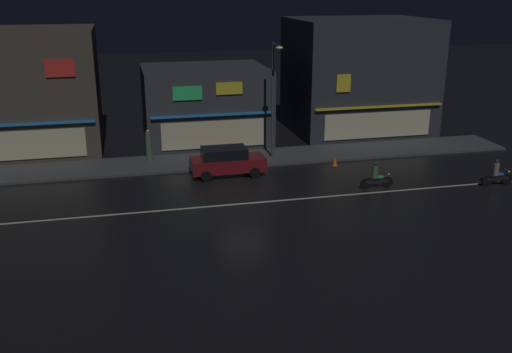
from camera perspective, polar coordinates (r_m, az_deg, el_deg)
The scene contains 12 objects.
ground_plane at distance 29.55m, azimuth -1.20°, elevation -2.70°, with size 140.00×140.00×0.00m, color black.
lane_divider_stripe at distance 29.55m, azimuth -1.20°, elevation -2.69°, with size 36.82×0.16×0.01m, color beige.
sidewalk_far at distance 36.65m, azimuth -3.72°, elevation 1.62°, with size 38.76×3.65×0.14m, color #424447.
storefront_left_block at distance 41.10m, azimuth -21.55°, elevation 7.83°, with size 8.93×7.49×7.98m.
storefront_center_block at distance 44.45m, azimuth 10.02°, elevation 9.75°, with size 9.85×8.07×8.30m.
storefront_right_block at distance 41.05m, azimuth -5.03°, elevation 7.07°, with size 8.47×6.96×5.22m.
streetlamp_mid at distance 35.89m, azimuth 1.76°, elevation 8.35°, with size 0.44×1.64×7.17m.
pedestrian_on_sidewalk at distance 36.61m, azimuth -10.52°, elevation 2.95°, with size 0.37×0.37×2.00m.
parked_car_near_kerb at distance 33.72m, azimuth -2.89°, elevation 1.55°, with size 4.30×1.98×1.67m.
motorcycle_lead at distance 32.24m, azimuth 11.75°, elevation -0.07°, with size 1.90×0.60×1.52m.
motorcycle_following at distance 34.68m, azimuth 22.64°, elevation 0.18°, with size 1.90×0.60×1.52m.
traffic_cone at distance 35.94m, azimuth 7.78°, elevation 1.48°, with size 0.36×0.36×0.55m, color orange.
Camera 1 is at (-5.71, -26.96, 10.66)m, focal length 40.60 mm.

